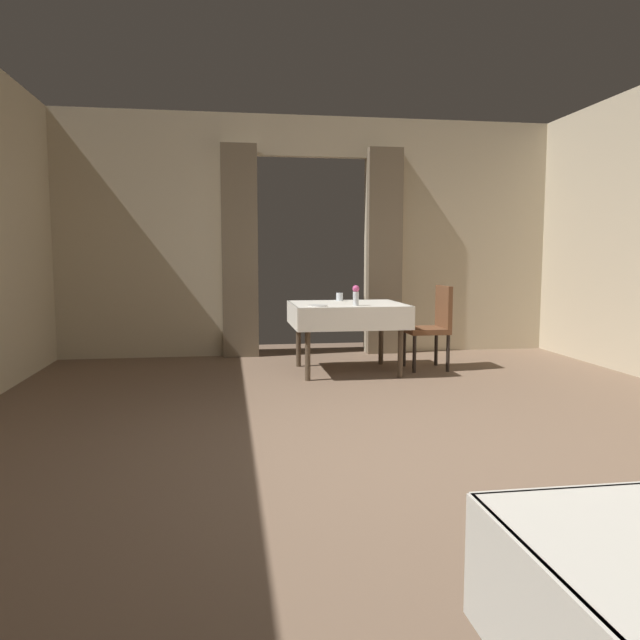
{
  "coord_description": "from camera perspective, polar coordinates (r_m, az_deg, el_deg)",
  "views": [
    {
      "loc": [
        -1.08,
        -3.51,
        1.26
      ],
      "look_at": [
        -0.47,
        0.44,
        0.83
      ],
      "focal_mm": 33.93,
      "sensor_mm": 36.0,
      "label": 1
    }
  ],
  "objects": [
    {
      "name": "wall_back",
      "position": [
        7.77,
        -0.75,
        7.98
      ],
      "size": [
        6.4,
        0.27,
        3.0
      ],
      "color": "beige",
      "rests_on": "ground"
    },
    {
      "name": "chair_mid_right",
      "position": [
        6.84,
        10.63,
        -0.28
      ],
      "size": [
        0.44,
        0.44,
        0.93
      ],
      "color": "black",
      "rests_on": "ground"
    },
    {
      "name": "plate_mid_b",
      "position": [
        6.13,
        -0.2,
        1.36
      ],
      "size": [
        0.2,
        0.2,
        0.01
      ],
      "primitive_type": "cylinder",
      "color": "white",
      "rests_on": "dining_table_mid"
    },
    {
      "name": "ground",
      "position": [
        3.88,
        8.1,
        -12.89
      ],
      "size": [
        10.08,
        10.08,
        0.0
      ],
      "primitive_type": "plane",
      "color": "#7A604C"
    },
    {
      "name": "dining_table_mid",
      "position": [
        6.53,
        2.57,
        0.79
      ],
      "size": [
        1.2,
        1.04,
        0.75
      ],
      "color": "#4C3D2D",
      "rests_on": "ground"
    },
    {
      "name": "flower_vase_mid",
      "position": [
        6.2,
        3.4,
        2.4
      ],
      "size": [
        0.07,
        0.07,
        0.21
      ],
      "color": "silver",
      "rests_on": "dining_table_mid"
    },
    {
      "name": "glass_mid_c",
      "position": [
        6.87,
        1.86,
        2.2
      ],
      "size": [
        0.08,
        0.08,
        0.09
      ],
      "primitive_type": "cylinder",
      "color": "silver",
      "rests_on": "dining_table_mid"
    }
  ]
}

